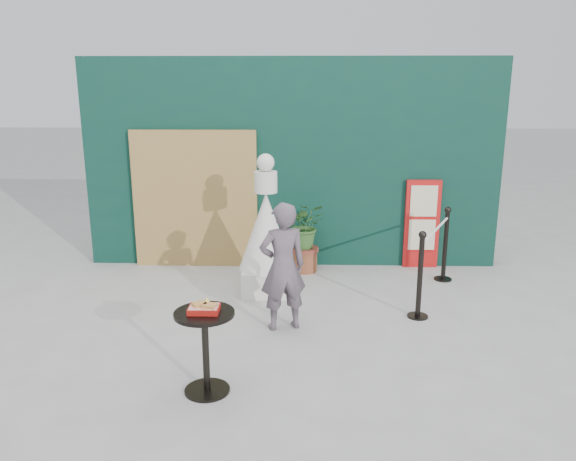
# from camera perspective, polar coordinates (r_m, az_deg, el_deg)

# --- Properties ---
(ground) EXTENTS (60.00, 60.00, 0.00)m
(ground) POSITION_cam_1_polar(r_m,az_deg,el_deg) (5.66, -0.36, -12.98)
(ground) COLOR #ADAAA5
(ground) RESTS_ON ground
(back_wall) EXTENTS (6.00, 0.30, 3.00)m
(back_wall) POSITION_cam_1_polar(r_m,az_deg,el_deg) (8.24, 0.39, 6.81)
(back_wall) COLOR #0B322A
(back_wall) RESTS_ON ground
(bamboo_fence) EXTENTS (1.80, 0.08, 2.00)m
(bamboo_fence) POSITION_cam_1_polar(r_m,az_deg,el_deg) (8.26, -9.41, 3.12)
(bamboo_fence) COLOR tan
(bamboo_fence) RESTS_ON ground
(woman) EXTENTS (0.60, 0.49, 1.42)m
(woman) POSITION_cam_1_polar(r_m,az_deg,el_deg) (6.07, -0.53, -3.70)
(woman) COLOR #61535E
(woman) RESTS_ON ground
(menu_board) EXTENTS (0.50, 0.07, 1.30)m
(menu_board) POSITION_cam_1_polar(r_m,az_deg,el_deg) (8.38, 13.45, 0.62)
(menu_board) COLOR red
(menu_board) RESTS_ON ground
(statue) EXTENTS (0.70, 0.70, 1.80)m
(statue) POSITION_cam_1_polar(r_m,az_deg,el_deg) (7.12, -2.22, -0.73)
(statue) COLOR white
(statue) RESTS_ON ground
(cafe_table) EXTENTS (0.52, 0.52, 0.75)m
(cafe_table) POSITION_cam_1_polar(r_m,az_deg,el_deg) (4.96, -8.41, -10.87)
(cafe_table) COLOR black
(cafe_table) RESTS_ON ground
(food_basket) EXTENTS (0.26, 0.19, 0.11)m
(food_basket) POSITION_cam_1_polar(r_m,az_deg,el_deg) (4.85, -8.51, -7.77)
(food_basket) COLOR #A81711
(food_basket) RESTS_ON cafe_table
(planter) EXTENTS (0.60, 0.52, 1.01)m
(planter) POSITION_cam_1_polar(r_m,az_deg,el_deg) (7.99, 1.71, -0.12)
(planter) COLOR brown
(planter) RESTS_ON ground
(stanchion_barrier) EXTENTS (0.84, 1.54, 1.03)m
(stanchion_barrier) POSITION_cam_1_polar(r_m,az_deg,el_deg) (7.26, 14.58, -2.88)
(stanchion_barrier) COLOR black
(stanchion_barrier) RESTS_ON ground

